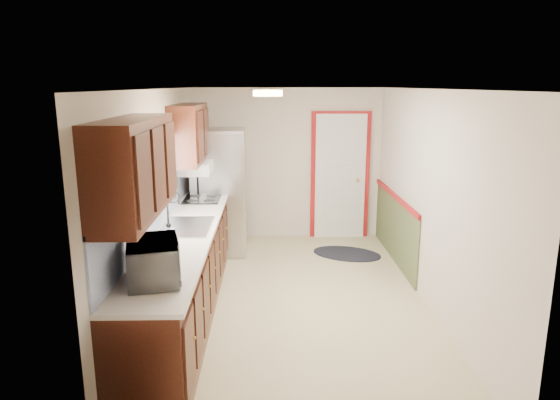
{
  "coord_description": "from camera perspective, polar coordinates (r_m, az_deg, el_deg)",
  "views": [
    {
      "loc": [
        -0.29,
        -5.4,
        2.45
      ],
      "look_at": [
        -0.17,
        0.18,
        1.15
      ],
      "focal_mm": 32.0,
      "sensor_mm": 36.0,
      "label": 1
    }
  ],
  "objects": [
    {
      "name": "room_shell",
      "position": [
        5.55,
        1.76,
        0.09
      ],
      "size": [
        3.2,
        5.2,
        2.52
      ],
      "color": "#BEB386",
      "rests_on": "ground"
    },
    {
      "name": "microwave",
      "position": [
        4.04,
        -14.3,
        -6.3
      ],
      "size": [
        0.46,
        0.64,
        0.39
      ],
      "primitive_type": "imported",
      "rotation": [
        0.0,
        0.0,
        1.82
      ],
      "color": "white",
      "rests_on": "kitchen_run"
    },
    {
      "name": "cooktop",
      "position": [
        6.76,
        -8.89,
        0.12
      ],
      "size": [
        0.47,
        0.57,
        0.02
      ],
      "primitive_type": "cube",
      "color": "black",
      "rests_on": "kitchen_run"
    },
    {
      "name": "back_wall_trim",
      "position": [
        7.88,
        8.13,
        1.53
      ],
      "size": [
        1.12,
        2.3,
        2.08
      ],
      "color": "maroon",
      "rests_on": "ground"
    },
    {
      "name": "kitchen_run",
      "position": [
        5.45,
        -11.23,
        -4.67
      ],
      "size": [
        0.63,
        4.0,
        2.2
      ],
      "color": "#36140C",
      "rests_on": "ground"
    },
    {
      "name": "ceiling_fixture",
      "position": [
        5.2,
        -1.4,
        12.12
      ],
      "size": [
        0.3,
        0.3,
        0.06
      ],
      "primitive_type": "cylinder",
      "color": "#FFD88C",
      "rests_on": "room_shell"
    },
    {
      "name": "rug",
      "position": [
        7.48,
        7.64,
        -6.1
      ],
      "size": [
        1.18,
        1.0,
        0.01
      ],
      "primitive_type": "ellipsoid",
      "rotation": [
        0.0,
        0.0,
        -0.4
      ],
      "color": "black",
      "rests_on": "ground"
    },
    {
      "name": "refrigerator",
      "position": [
        7.35,
        -6.94,
        0.95
      ],
      "size": [
        0.78,
        0.77,
        1.83
      ],
      "rotation": [
        0.0,
        0.0,
        0.02
      ],
      "color": "#B7B7BC",
      "rests_on": "ground"
    }
  ]
}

